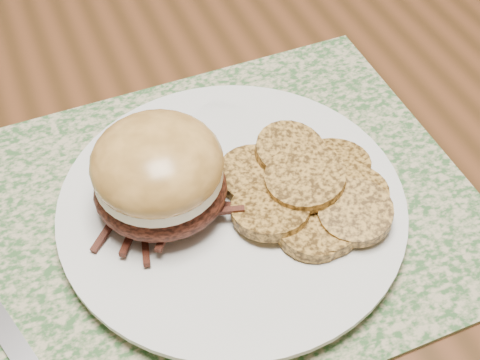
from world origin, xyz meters
name	(u,v)px	position (x,y,z in m)	size (l,w,h in m)	color
ground	(325,333)	(0.00, 0.00, 0.00)	(3.50, 3.50, 0.00)	#54371D
dining_table	(379,62)	(0.00, 0.00, 0.67)	(1.50, 0.90, 0.75)	#5C321A
placemat	(197,219)	(-0.30, -0.20, 0.75)	(0.45, 0.33, 0.00)	#345C2F
dinner_plate	(232,207)	(-0.27, -0.20, 0.76)	(0.26, 0.26, 0.02)	silver
pork_sandwich	(159,174)	(-0.32, -0.19, 0.81)	(0.13, 0.13, 0.08)	black
roasted_potatoes	(309,191)	(-0.22, -0.23, 0.78)	(0.15, 0.16, 0.03)	#AF7C33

